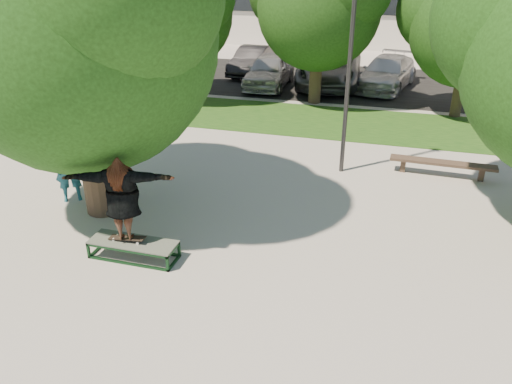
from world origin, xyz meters
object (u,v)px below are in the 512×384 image
(grind_box, at_px, (134,249))
(car_silver_a, at_px, (269,70))
(car_silver_b, at_px, (387,73))
(tree_left, at_px, (76,18))
(bench, at_px, (442,164))
(car_grey, at_px, (330,67))
(car_dark, at_px, (253,61))
(lamppost, at_px, (350,59))
(bystander, at_px, (68,166))

(grind_box, xyz_separation_m, car_silver_a, (-1.00, 14.82, 0.56))
(car_silver_a, relative_size, car_silver_b, 0.91)
(tree_left, xyz_separation_m, bench, (8.02, 4.30, -4.06))
(grind_box, xyz_separation_m, car_grey, (1.63, 15.98, 0.63))
(car_silver_b, bearing_deg, bench, -66.82)
(car_silver_a, height_order, car_silver_b, car_silver_a)
(car_silver_a, xyz_separation_m, car_dark, (-1.50, 2.36, -0.07))
(bench, bearing_deg, car_grey, 117.18)
(lamppost, distance_m, car_silver_b, 10.64)
(car_silver_b, bearing_deg, car_grey, -167.31)
(bystander, xyz_separation_m, car_dark, (0.28, 15.21, -0.23))
(car_grey, bearing_deg, lamppost, -83.53)
(grind_box, height_order, bystander, bystander)
(bystander, distance_m, car_grey, 14.68)
(grind_box, distance_m, bench, 8.70)
(tree_left, bearing_deg, bystander, 168.76)
(grind_box, relative_size, car_silver_a, 0.41)
(grind_box, height_order, car_dark, car_dark)
(car_silver_a, bearing_deg, bystander, -99.23)
(tree_left, relative_size, car_silver_b, 1.46)
(bench, xyz_separation_m, car_silver_b, (-1.99, 9.94, 0.35))
(bystander, relative_size, car_grey, 0.31)
(grind_box, distance_m, car_silver_b, 16.58)
(tree_left, distance_m, bystander, 3.65)
(lamppost, height_order, car_dark, lamppost)
(car_grey, xyz_separation_m, car_silver_b, (2.60, 0.04, -0.11))
(tree_left, distance_m, bench, 9.96)
(lamppost, relative_size, bench, 2.15)
(car_grey, distance_m, car_silver_b, 2.61)
(lamppost, height_order, bench, lamppost)
(car_silver_a, distance_m, car_dark, 2.80)
(bench, relative_size, car_silver_a, 0.64)
(car_dark, bearing_deg, car_silver_b, -7.51)
(car_silver_b, bearing_deg, lamppost, -82.21)
(bystander, bearing_deg, bench, -11.23)
(bystander, relative_size, car_silver_a, 0.41)
(grind_box, bearing_deg, car_silver_a, 93.86)
(lamppost, bearing_deg, bench, 8.27)
(car_silver_a, xyz_separation_m, car_silver_b, (5.23, 1.20, -0.05))
(lamppost, distance_m, car_silver_a, 10.46)
(tree_left, relative_size, car_silver_a, 1.61)
(tree_left, distance_m, car_silver_b, 15.90)
(tree_left, bearing_deg, car_silver_a, 86.52)
(tree_left, height_order, car_silver_b, tree_left)
(car_silver_a, bearing_deg, car_silver_b, 11.52)
(car_silver_a, distance_m, car_grey, 2.87)
(grind_box, bearing_deg, lamppost, 58.38)
(bench, relative_size, car_grey, 0.48)
(tree_left, xyz_separation_m, car_silver_b, (6.03, 14.24, -3.71))
(tree_left, relative_size, grind_box, 3.95)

